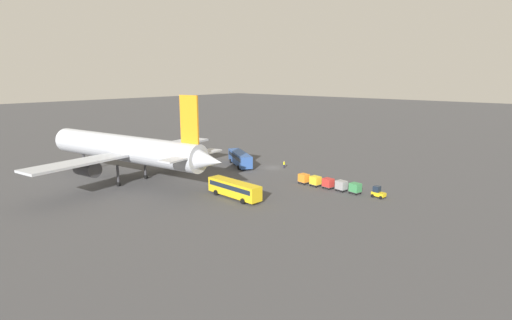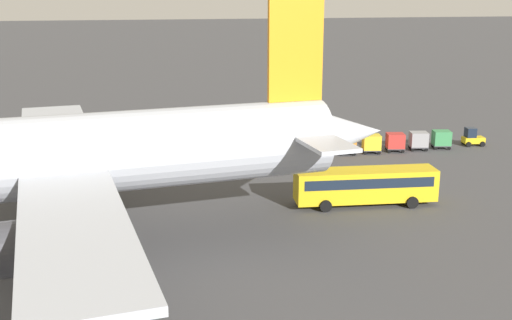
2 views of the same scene
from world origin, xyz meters
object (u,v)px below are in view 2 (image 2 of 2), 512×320
Objects in this scene: cargo_cart_grey at (419,140)px; cargo_cart_red at (395,141)px; airplane at (38,160)px; shuttle_bus_far at (365,184)px; shuttle_bus_near at (146,138)px; cargo_cart_orange at (347,144)px; cargo_cart_yellow at (372,143)px; cargo_cart_green at (441,138)px; worker_person at (229,134)px; baggage_tug at (472,137)px.

cargo_cart_grey is 2.86m from cargo_cart_red.
shuttle_bus_far is (-25.05, -6.56, -5.10)m from airplane.
cargo_cart_orange is at bearing -158.28° from shuttle_bus_near.
shuttle_bus_near reaches higher than cargo_cart_orange.
cargo_cart_orange is at bearing -0.62° from cargo_cart_yellow.
cargo_cart_orange is at bearing -149.75° from airplane.
cargo_cart_green and cargo_cart_grey have the same top height.
cargo_cart_yellow reaches higher than worker_person.
airplane is 22.72× the size of cargo_cart_orange.
airplane reaches higher than cargo_cart_red.
cargo_cart_orange is (5.70, 0.15, 0.00)m from cargo_cart_red.
airplane is 4.19× the size of shuttle_bus_near.
airplane is 29.28× the size of worker_person.
airplane reaches higher than cargo_cart_orange.
worker_person is at bearing -30.79° from cargo_cart_yellow.
airplane is 28.05m from shuttle_bus_near.
cargo_cart_yellow is (2.85, 0.18, 0.00)m from cargo_cart_red.
cargo_cart_red is at bearing -176.37° from cargo_cart_yellow.
shuttle_bus_far reaches higher than cargo_cart_yellow.
shuttle_bus_near is at bearing -7.13° from cargo_cart_red.
airplane is at bearing 38.52° from cargo_cart_orange.
shuttle_bus_far is 26.39m from worker_person.
shuttle_bus_near is 5.42× the size of cargo_cart_yellow.
worker_person is at bearing -26.03° from cargo_cart_red.
worker_person is at bearing -19.49° from cargo_cart_green.
shuttle_bus_far is at bearing -173.59° from airplane.
shuttle_bus_near is at bearing -6.15° from cargo_cart_grey.
cargo_cart_red is at bearing 3.34° from cargo_cart_green.
baggage_tug is at bearing -173.90° from cargo_cart_red.
cargo_cart_grey is (-20.33, 8.37, 0.32)m from worker_person.
airplane is 20.38× the size of baggage_tug.
cargo_cart_green reaches higher than worker_person.
worker_person is (-17.17, -31.73, -6.09)m from airplane.
worker_person is 0.78× the size of cargo_cart_yellow.
cargo_cart_yellow is (-6.75, -16.45, -0.66)m from shuttle_bus_far.
cargo_cart_grey is at bearing -156.35° from airplane.
cargo_cart_grey is 1.00× the size of cargo_cart_orange.
airplane is 22.72× the size of cargo_cart_green.
worker_person is at bearing -121.38° from shuttle_bus_near.
airplane is 26.40m from shuttle_bus_far.
cargo_cart_red is (5.70, 0.33, 0.00)m from cargo_cart_green.
cargo_cart_orange is at bearing 9.21° from baggage_tug.
cargo_cart_orange is (15.62, 1.21, 0.25)m from baggage_tug.
cargo_cart_green is (4.21, 0.73, 0.25)m from baggage_tug.
airplane is 22.72× the size of cargo_cart_yellow.
shuttle_bus_near is at bearing -9.38° from cargo_cart_orange.
cargo_cart_grey is (-37.51, -23.36, -5.76)m from airplane.
airplane is at bearing 61.58° from worker_person.
shuttle_bus_near reaches higher than cargo_cart_red.
cargo_cart_green and cargo_cart_orange have the same top height.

